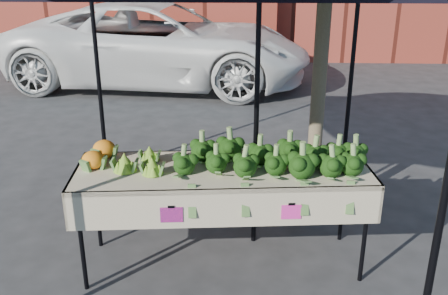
# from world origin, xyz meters

# --- Properties ---
(ground) EXTENTS (90.00, 90.00, 0.00)m
(ground) POSITION_xyz_m (0.00, 0.00, 0.00)
(ground) COLOR #28282B
(table) EXTENTS (2.46, 1.01, 0.90)m
(table) POSITION_xyz_m (0.12, -0.13, 0.45)
(table) COLOR beige
(table) RESTS_ON ground
(canopy) EXTENTS (3.16, 3.16, 2.74)m
(canopy) POSITION_xyz_m (0.04, 0.32, 1.37)
(canopy) COLOR black
(canopy) RESTS_ON ground
(broccoli_heap) EXTENTS (1.60, 0.57, 0.26)m
(broccoli_heap) POSITION_xyz_m (0.51, -0.10, 1.03)
(broccoli_heap) COLOR black
(broccoli_heap) RESTS_ON table
(romanesco_cluster) EXTENTS (0.43, 0.47, 0.20)m
(romanesco_cluster) POSITION_xyz_m (-0.55, -0.14, 1.00)
(romanesco_cluster) COLOR #85A630
(romanesco_cluster) RESTS_ON table
(cauliflower_pair) EXTENTS (0.23, 0.43, 0.18)m
(cauliflower_pair) POSITION_xyz_m (-0.92, -0.06, 0.99)
(cauliflower_pair) COLOR orange
(cauliflower_pair) RESTS_ON table
(street_tree) EXTENTS (1.95, 1.95, 3.85)m
(street_tree) POSITION_xyz_m (0.97, 0.66, 1.92)
(street_tree) COLOR #1E4C14
(street_tree) RESTS_ON ground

